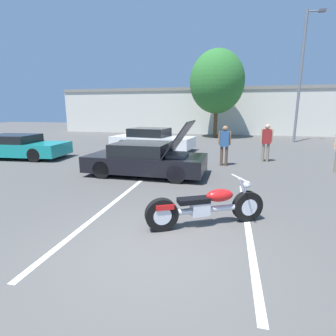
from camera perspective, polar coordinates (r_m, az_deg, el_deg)
The scene contains 12 objects.
ground_plane at distance 4.51m, azimuth -4.60°, elevation -18.35°, with size 80.00×80.00×0.00m, color #514F4C.
parking_stripe_foreground at distance 6.43m, azimuth -13.72°, elevation -8.87°, with size 0.12×5.54×0.01m, color white.
parking_stripe_middle at distance 5.82m, azimuth 16.87°, elevation -11.41°, with size 0.12×5.54×0.01m, color white.
far_building at distance 27.61m, azimuth 10.79°, elevation 12.40°, with size 32.00×4.20×4.40m.
light_pole at distance 21.32m, azimuth 27.12°, elevation 17.89°, with size 1.21×0.28×8.78m.
tree_background at distance 22.84m, azimuth 10.61°, elevation 17.95°, with size 4.43×4.43×7.09m.
motorcycle at distance 5.40m, azimuth 8.35°, elevation -8.37°, with size 2.30×1.30×0.96m.
show_car_hood_open at distance 9.48m, azimuth -4.71°, elevation 1.91°, with size 4.26×2.02×1.95m.
parked_car_mid_row at distance 15.34m, azimuth -3.53°, elevation 6.15°, with size 4.92×2.52×1.28m.
parked_car_left_row at distance 14.81m, azimuth -30.10°, elevation 4.04°, with size 4.90×2.35×1.14m.
spectator_by_show_car at distance 12.62m, azimuth 20.65°, elevation 5.82°, with size 0.52×0.22×1.69m.
spectator_midground at distance 11.18m, azimuth 12.21°, elevation 5.50°, with size 0.52×0.22×1.67m.
Camera 1 is at (1.21, -3.68, 2.32)m, focal length 28.00 mm.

